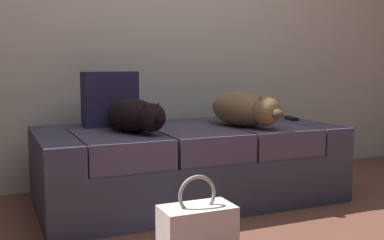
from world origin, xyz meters
TOP-DOWN VIEW (x-y plane):
  - couch at (0.00, 1.13)m, footprint 1.82×0.88m
  - dog_dark at (-0.36, 1.05)m, footprint 0.33×0.55m
  - dog_tan at (0.33, 1.01)m, footprint 0.36×0.63m
  - tv_remote at (0.80, 1.19)m, footprint 0.07×0.16m
  - throw_pillow at (-0.43, 1.36)m, footprint 0.35×0.15m
  - handbag at (-0.32, 0.27)m, footprint 0.32×0.18m

SIDE VIEW (x-z plane):
  - handbag at x=-0.32m, z-range -0.06..0.31m
  - couch at x=0.00m, z-range 0.00..0.46m
  - tv_remote at x=0.80m, z-range 0.46..0.48m
  - dog_dark at x=-0.36m, z-range 0.46..0.65m
  - dog_tan at x=0.33m, z-range 0.46..0.68m
  - throw_pillow at x=-0.43m, z-range 0.46..0.80m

